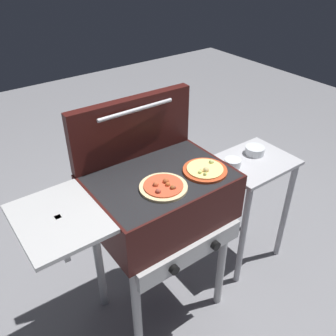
{
  "coord_description": "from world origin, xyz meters",
  "views": [
    {
      "loc": [
        -0.77,
        -1.11,
        1.82
      ],
      "look_at": [
        0.05,
        0.0,
        0.92
      ],
      "focal_mm": 38.54,
      "sensor_mm": 36.0,
      "label": 1
    }
  ],
  "objects_px": {
    "pizza_pepperoni": "(163,187)",
    "topping_bowl_far": "(233,163)",
    "pizza_cheese": "(205,170)",
    "prep_table": "(250,190)",
    "topping_bowl_near": "(255,151)",
    "grill": "(158,202)"
  },
  "relations": [
    {
      "from": "topping_bowl_near",
      "to": "topping_bowl_far",
      "type": "xyz_separation_m",
      "value": [
        -0.2,
        -0.02,
        0.0
      ]
    },
    {
      "from": "pizza_cheese",
      "to": "prep_table",
      "type": "height_order",
      "value": "pizza_cheese"
    },
    {
      "from": "prep_table",
      "to": "grill",
      "type": "bearing_deg",
      "value": -179.63
    },
    {
      "from": "pizza_pepperoni",
      "to": "pizza_cheese",
      "type": "distance_m",
      "value": 0.23
    },
    {
      "from": "pizza_cheese",
      "to": "prep_table",
      "type": "xyz_separation_m",
      "value": [
        0.47,
        0.1,
        -0.38
      ]
    },
    {
      "from": "pizza_pepperoni",
      "to": "topping_bowl_far",
      "type": "xyz_separation_m",
      "value": [
        0.55,
        0.12,
        -0.15
      ]
    },
    {
      "from": "pizza_cheese",
      "to": "prep_table",
      "type": "bearing_deg",
      "value": 11.98
    },
    {
      "from": "pizza_pepperoni",
      "to": "grill",
      "type": "bearing_deg",
      "value": 72.01
    },
    {
      "from": "pizza_pepperoni",
      "to": "prep_table",
      "type": "height_order",
      "value": "pizza_pepperoni"
    },
    {
      "from": "grill",
      "to": "topping_bowl_near",
      "type": "height_order",
      "value": "grill"
    },
    {
      "from": "pizza_pepperoni",
      "to": "prep_table",
      "type": "distance_m",
      "value": 0.81
    },
    {
      "from": "grill",
      "to": "topping_bowl_far",
      "type": "relative_size",
      "value": 10.39
    },
    {
      "from": "topping_bowl_near",
      "to": "pizza_pepperoni",
      "type": "bearing_deg",
      "value": -169.4
    },
    {
      "from": "topping_bowl_near",
      "to": "prep_table",
      "type": "bearing_deg",
      "value": -137.56
    },
    {
      "from": "pizza_cheese",
      "to": "topping_bowl_near",
      "type": "bearing_deg",
      "value": 15.81
    },
    {
      "from": "grill",
      "to": "prep_table",
      "type": "bearing_deg",
      "value": 0.37
    },
    {
      "from": "topping_bowl_near",
      "to": "pizza_cheese",
      "type": "bearing_deg",
      "value": -164.19
    },
    {
      "from": "prep_table",
      "to": "topping_bowl_far",
      "type": "distance_m",
      "value": 0.27
    },
    {
      "from": "topping_bowl_far",
      "to": "prep_table",
      "type": "bearing_deg",
      "value": -10.39
    },
    {
      "from": "prep_table",
      "to": "topping_bowl_far",
      "type": "bearing_deg",
      "value": 169.61
    },
    {
      "from": "prep_table",
      "to": "topping_bowl_near",
      "type": "xyz_separation_m",
      "value": [
        0.05,
        0.05,
        0.23
      ]
    },
    {
      "from": "prep_table",
      "to": "topping_bowl_near",
      "type": "height_order",
      "value": "topping_bowl_near"
    }
  ]
}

